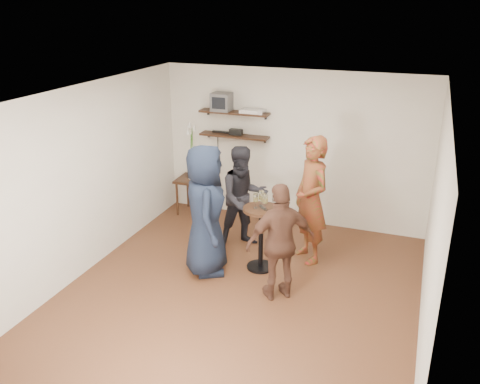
{
  "coord_description": "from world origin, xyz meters",
  "views": [
    {
      "loc": [
        2.03,
        -5.45,
        3.64
      ],
      "look_at": [
        -0.16,
        0.4,
        1.25
      ],
      "focal_mm": 38.0,
      "sensor_mm": 36.0,
      "label": 1
    }
  ],
  "objects_px": {
    "person_brown": "(281,242)",
    "dvd_deck": "(253,111)",
    "person_plaid": "(311,200)",
    "drinks_table": "(261,230)",
    "person_dark": "(243,197)",
    "side_table": "(193,184)",
    "person_navy": "(205,211)",
    "crt_monitor": "(222,102)",
    "radio": "(236,132)"
  },
  "relations": [
    {
      "from": "radio",
      "to": "side_table",
      "type": "bearing_deg",
      "value": -166.95
    },
    {
      "from": "drinks_table",
      "to": "person_navy",
      "type": "distance_m",
      "value": 0.84
    },
    {
      "from": "dvd_deck",
      "to": "side_table",
      "type": "xyz_separation_m",
      "value": [
        -1.06,
        -0.17,
        -1.36
      ]
    },
    {
      "from": "dvd_deck",
      "to": "side_table",
      "type": "relative_size",
      "value": 0.62
    },
    {
      "from": "radio",
      "to": "drinks_table",
      "type": "distance_m",
      "value": 2.17
    },
    {
      "from": "person_brown",
      "to": "drinks_table",
      "type": "bearing_deg",
      "value": -90.0
    },
    {
      "from": "person_navy",
      "to": "person_brown",
      "type": "height_order",
      "value": "person_navy"
    },
    {
      "from": "dvd_deck",
      "to": "person_brown",
      "type": "xyz_separation_m",
      "value": [
        1.18,
        -2.3,
        -1.12
      ]
    },
    {
      "from": "dvd_deck",
      "to": "person_brown",
      "type": "relative_size",
      "value": 0.26
    },
    {
      "from": "person_plaid",
      "to": "side_table",
      "type": "bearing_deg",
      "value": -154.2
    },
    {
      "from": "radio",
      "to": "person_dark",
      "type": "bearing_deg",
      "value": -63.75
    },
    {
      "from": "radio",
      "to": "person_plaid",
      "type": "distance_m",
      "value": 2.06
    },
    {
      "from": "dvd_deck",
      "to": "person_brown",
      "type": "distance_m",
      "value": 2.81
    },
    {
      "from": "dvd_deck",
      "to": "person_brown",
      "type": "height_order",
      "value": "dvd_deck"
    },
    {
      "from": "person_brown",
      "to": "radio",
      "type": "bearing_deg",
      "value": -94.07
    },
    {
      "from": "side_table",
      "to": "person_brown",
      "type": "bearing_deg",
      "value": -43.55
    },
    {
      "from": "radio",
      "to": "person_navy",
      "type": "distance_m",
      "value": 2.13
    },
    {
      "from": "drinks_table",
      "to": "person_brown",
      "type": "bearing_deg",
      "value": -53.18
    },
    {
      "from": "crt_monitor",
      "to": "drinks_table",
      "type": "bearing_deg",
      "value": -53.02
    },
    {
      "from": "radio",
      "to": "person_dark",
      "type": "xyz_separation_m",
      "value": [
        0.53,
        -1.08,
        -0.72
      ]
    },
    {
      "from": "dvd_deck",
      "to": "radio",
      "type": "bearing_deg",
      "value": 180.0
    },
    {
      "from": "side_table",
      "to": "person_plaid",
      "type": "bearing_deg",
      "value": -22.97
    },
    {
      "from": "radio",
      "to": "person_brown",
      "type": "bearing_deg",
      "value": -57.25
    },
    {
      "from": "side_table",
      "to": "person_dark",
      "type": "bearing_deg",
      "value": -35.09
    },
    {
      "from": "person_navy",
      "to": "person_brown",
      "type": "bearing_deg",
      "value": -129.63
    },
    {
      "from": "crt_monitor",
      "to": "person_navy",
      "type": "bearing_deg",
      "value": -74.19
    },
    {
      "from": "person_plaid",
      "to": "person_navy",
      "type": "bearing_deg",
      "value": -97.58
    },
    {
      "from": "dvd_deck",
      "to": "person_dark",
      "type": "distance_m",
      "value": 1.56
    },
    {
      "from": "radio",
      "to": "crt_monitor",
      "type": "bearing_deg",
      "value": 180.0
    },
    {
      "from": "radio",
      "to": "side_table",
      "type": "distance_m",
      "value": 1.25
    },
    {
      "from": "person_plaid",
      "to": "person_dark",
      "type": "bearing_deg",
      "value": -136.2
    },
    {
      "from": "dvd_deck",
      "to": "drinks_table",
      "type": "xyz_separation_m",
      "value": [
        0.72,
        -1.68,
        -1.3
      ]
    },
    {
      "from": "person_plaid",
      "to": "person_brown",
      "type": "height_order",
      "value": "person_plaid"
    },
    {
      "from": "crt_monitor",
      "to": "person_plaid",
      "type": "xyz_separation_m",
      "value": [
        1.85,
        -1.17,
        -1.08
      ]
    },
    {
      "from": "dvd_deck",
      "to": "drinks_table",
      "type": "height_order",
      "value": "dvd_deck"
    },
    {
      "from": "person_plaid",
      "to": "person_dark",
      "type": "xyz_separation_m",
      "value": [
        -1.06,
        0.09,
        -0.14
      ]
    },
    {
      "from": "side_table",
      "to": "person_navy",
      "type": "xyz_separation_m",
      "value": [
        1.08,
        -1.84,
        0.38
      ]
    },
    {
      "from": "person_brown",
      "to": "dvd_deck",
      "type": "bearing_deg",
      "value": -99.68
    },
    {
      "from": "person_brown",
      "to": "crt_monitor",
      "type": "bearing_deg",
      "value": -89.88
    },
    {
      "from": "person_navy",
      "to": "person_dark",
      "type": "bearing_deg",
      "value": -38.63
    },
    {
      "from": "crt_monitor",
      "to": "person_brown",
      "type": "relative_size",
      "value": 0.21
    },
    {
      "from": "crt_monitor",
      "to": "radio",
      "type": "bearing_deg",
      "value": 0.0
    },
    {
      "from": "radio",
      "to": "person_dark",
      "type": "distance_m",
      "value": 1.4
    },
    {
      "from": "dvd_deck",
      "to": "drinks_table",
      "type": "relative_size",
      "value": 0.43
    },
    {
      "from": "radio",
      "to": "person_brown",
      "type": "relative_size",
      "value": 0.14
    },
    {
      "from": "person_plaid",
      "to": "person_navy",
      "type": "relative_size",
      "value": 1.01
    },
    {
      "from": "person_plaid",
      "to": "person_dark",
      "type": "distance_m",
      "value": 1.08
    },
    {
      "from": "dvd_deck",
      "to": "person_brown",
      "type": "bearing_deg",
      "value": -62.86
    },
    {
      "from": "side_table",
      "to": "person_navy",
      "type": "distance_m",
      "value": 2.17
    },
    {
      "from": "person_brown",
      "to": "side_table",
      "type": "bearing_deg",
      "value": -80.37
    }
  ]
}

